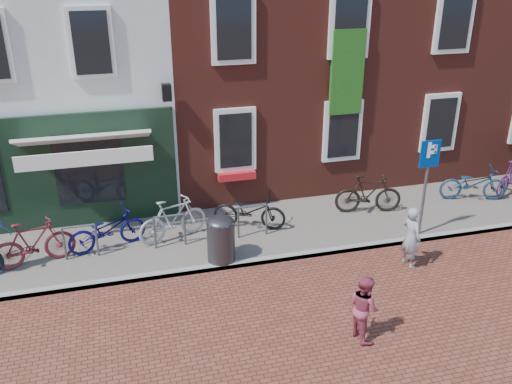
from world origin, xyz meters
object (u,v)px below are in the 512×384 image
object	(u,v)px
bicycle_5	(368,194)
bicycle_6	(473,183)
bicycle_2	(107,230)
bicycle_4	(249,210)
bicycle_1	(34,243)
woman	(411,237)
boy	(364,307)
litter_bin	(221,236)
parking_sign	(427,171)
bicycle_3	(173,219)

from	to	relation	value
bicycle_5	bicycle_6	size ratio (longest dim) A/B	0.97
bicycle_2	bicycle_4	size ratio (longest dim) A/B	1.00
bicycle_1	woman	bearing A→B (deg)	-117.33
boy	bicycle_6	xyz separation A→B (m)	(5.46, 4.58, -0.06)
bicycle_2	litter_bin	bearing A→B (deg)	-132.38
woman	bicycle_5	distance (m)	2.58
woman	parking_sign	bearing A→B (deg)	-51.12
bicycle_6	bicycle_1	bearing A→B (deg)	109.16
parking_sign	bicycle_5	xyz separation A→B (m)	(-0.71, 1.46, -1.14)
litter_bin	bicycle_1	size ratio (longest dim) A/B	0.65
litter_bin	bicycle_5	xyz separation A→B (m)	(4.25, 1.40, -0.06)
woman	bicycle_1	bearing A→B (deg)	64.30
boy	bicycle_3	bearing A→B (deg)	26.12
woman	bicycle_4	xyz separation A→B (m)	(-3.05, 2.51, -0.14)
bicycle_2	bicycle_4	xyz separation A→B (m)	(3.45, 0.14, 0.00)
boy	bicycle_4	world-z (taller)	boy
woman	bicycle_5	xyz separation A→B (m)	(0.21, 2.57, -0.09)
bicycle_2	bicycle_5	size ratio (longest dim) A/B	1.03
bicycle_2	woman	bearing A→B (deg)	-126.30
boy	bicycle_2	world-z (taller)	boy
parking_sign	bicycle_2	distance (m)	7.62
bicycle_5	bicycle_4	bearing A→B (deg)	103.22
bicycle_1	bicycle_2	world-z (taller)	bicycle_1
bicycle_1	bicycle_4	size ratio (longest dim) A/B	0.97
boy	bicycle_5	bearing A→B (deg)	-33.36
boy	bicycle_4	distance (m)	4.63
woman	bicycle_5	size ratio (longest dim) A/B	0.81
bicycle_1	bicycle_2	size ratio (longest dim) A/B	0.97
parking_sign	bicycle_6	xyz separation A→B (m)	(2.46, 1.45, -1.20)
litter_bin	parking_sign	size ratio (longest dim) A/B	0.47
parking_sign	boy	xyz separation A→B (m)	(-3.00, -3.13, -1.13)
bicycle_1	bicycle_3	bearing A→B (deg)	-96.23
bicycle_2	bicycle_4	world-z (taller)	same
bicycle_6	bicycle_5	bearing A→B (deg)	106.52
litter_bin	boy	xyz separation A→B (m)	(1.97, -3.19, -0.05)
parking_sign	bicycle_3	world-z (taller)	parking_sign
bicycle_4	bicycle_5	bearing A→B (deg)	-65.44
parking_sign	bicycle_1	xyz separation A→B (m)	(-8.99, 0.94, -1.14)
bicycle_1	boy	bearing A→B (deg)	-137.26
parking_sign	bicycle_1	size ratio (longest dim) A/B	1.37
boy	bicycle_1	size ratio (longest dim) A/B	0.73
woman	boy	world-z (taller)	woman
litter_bin	parking_sign	bearing A→B (deg)	-0.70
litter_bin	bicycle_5	distance (m)	4.48
bicycle_4	bicycle_5	xyz separation A→B (m)	(3.26, 0.06, 0.05)
parking_sign	bicycle_3	bearing A→B (deg)	167.42
bicycle_3	woman	bearing A→B (deg)	-134.57
woman	bicycle_3	distance (m)	5.52
litter_bin	bicycle_3	distance (m)	1.55
bicycle_4	bicycle_6	distance (m)	6.43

